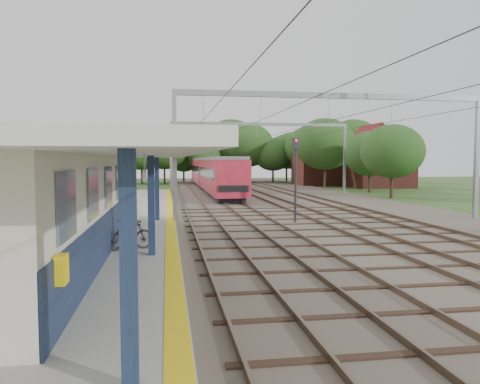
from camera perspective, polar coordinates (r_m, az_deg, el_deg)
ground at (r=11.18m, az=21.12°, el=-14.07°), size 160.00×160.00×0.00m
ballast_bed at (r=40.43m, az=4.57°, el=-0.87°), size 18.00×90.00×0.10m
platform at (r=23.50m, az=-13.99°, el=-4.11°), size 5.00×52.00×0.35m
yellow_stripe at (r=23.38m, az=-8.49°, el=-3.63°), size 0.45×52.00×0.01m
station_building at (r=16.61m, az=-20.98°, el=-1.04°), size 3.41×18.00×3.40m
canopy at (r=15.37m, az=-17.85°, el=4.62°), size 6.40×20.00×3.44m
rail_tracks at (r=39.92m, az=1.08°, el=-0.74°), size 11.80×88.00×0.15m
catenary_system at (r=35.63m, az=5.43°, el=7.27°), size 17.22×88.00×7.00m
tree_band at (r=66.96m, az=-0.97°, el=5.19°), size 31.72×30.88×8.82m
house_near at (r=61.17m, az=16.69°, el=3.34°), size 7.00×6.12×7.89m
house_far at (r=64.82m, az=10.40°, el=3.68°), size 8.00×6.12×8.66m
person at (r=24.34m, az=-12.80°, el=-1.47°), size 0.69×0.56×1.63m
bicycle at (r=16.38m, az=-13.43°, el=-5.10°), size 1.80×1.03×1.04m
train at (r=51.49m, az=-3.44°, el=2.34°), size 2.72×33.89×3.59m
signal_post at (r=24.94m, az=6.80°, el=2.79°), size 0.34×0.29×4.57m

